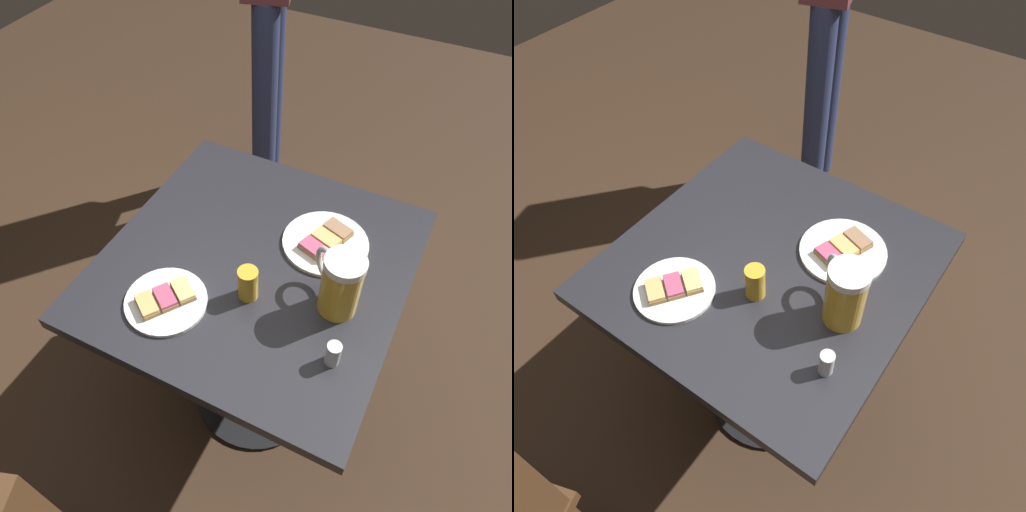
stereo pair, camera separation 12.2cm
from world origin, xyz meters
TOP-DOWN VIEW (x-y plane):
  - ground_plane at (0.00, 0.00)m, footprint 6.00×6.00m
  - cafe_table at (0.00, 0.00)m, footprint 0.76×0.75m
  - plate_near at (-0.21, 0.13)m, footprint 0.20×0.20m
  - plate_far at (0.13, -0.14)m, footprint 0.22×0.22m
  - beer_mug at (-0.04, -0.23)m, footprint 0.12×0.14m
  - beer_glass_small at (-0.10, -0.03)m, footprint 0.05×0.05m
  - salt_shaker at (-0.18, -0.27)m, footprint 0.03×0.03m

SIDE VIEW (x-z plane):
  - ground_plane at x=0.00m, z-range 0.00..0.00m
  - cafe_table at x=0.00m, z-range 0.21..0.95m
  - plate_far at x=0.13m, z-range 0.73..0.76m
  - plate_near at x=-0.21m, z-range 0.73..0.76m
  - salt_shaker at x=-0.18m, z-range 0.74..0.80m
  - beer_glass_small at x=-0.10m, z-range 0.74..0.83m
  - beer_mug at x=-0.04m, z-range 0.74..0.91m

